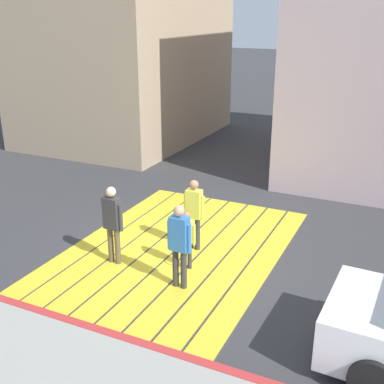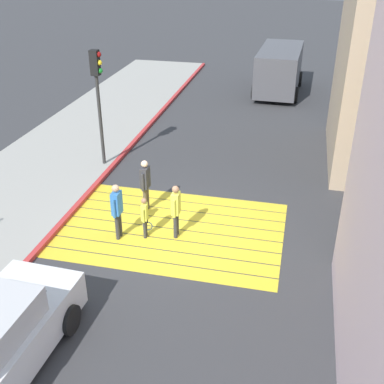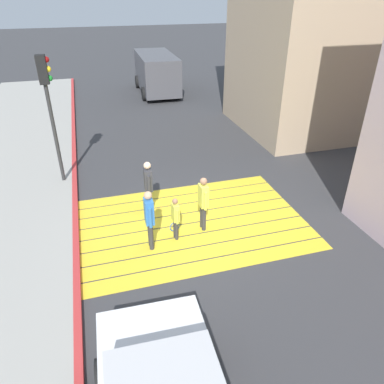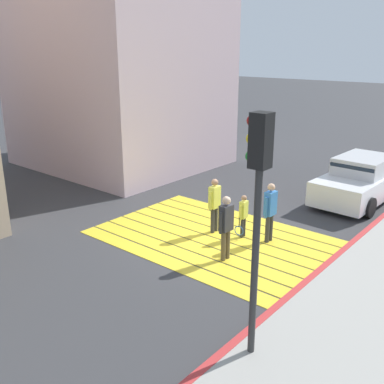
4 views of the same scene
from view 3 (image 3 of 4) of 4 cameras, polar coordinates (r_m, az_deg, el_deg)
ground_plane at (r=10.59m, az=0.07°, el=-4.88°), size 120.00×120.00×0.00m
crosswalk_stripes at (r=10.59m, az=0.07°, el=-4.86°), size 6.40×4.35×0.01m
curb_painted at (r=10.29m, az=-17.72°, el=-7.22°), size 0.16×40.00×0.13m
van_down_street at (r=24.02m, az=-5.57°, el=18.18°), size 2.49×5.26×2.35m
traffic_light_corner at (r=12.42m, az=-21.61°, el=13.84°), size 0.39×0.28×4.24m
pedestrian_adult_lead at (r=10.62m, az=-6.85°, el=1.22°), size 0.24×0.49×1.69m
pedestrian_adult_trailing at (r=9.18m, az=-6.71°, el=-3.77°), size 0.22×0.49×1.68m
pedestrian_adult_side at (r=9.86m, az=1.78°, el=-1.28°), size 0.21×0.47×1.61m
pedestrian_child_with_racket at (r=9.62m, az=-2.63°, el=-3.86°), size 0.28×0.40×1.25m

